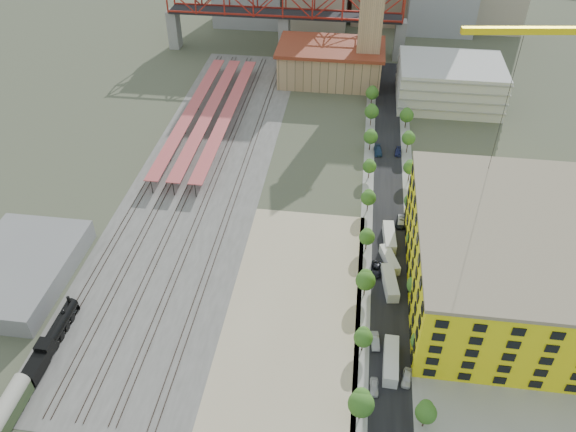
# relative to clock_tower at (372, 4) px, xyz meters

# --- Properties ---
(ground) EXTENTS (400.00, 400.00, 0.00)m
(ground) POSITION_rel_clock_tower_xyz_m (-8.00, -79.99, -28.70)
(ground) COLOR #474C38
(ground) RESTS_ON ground
(ballast_strip) EXTENTS (36.00, 165.00, 0.06)m
(ballast_strip) POSITION_rel_clock_tower_xyz_m (-44.00, -62.49, -28.67)
(ballast_strip) COLOR #605E59
(ballast_strip) RESTS_ON ground
(dirt_lot) EXTENTS (28.00, 67.00, 0.06)m
(dirt_lot) POSITION_rel_clock_tower_xyz_m (-12.00, -111.49, -28.67)
(dirt_lot) COLOR tan
(dirt_lot) RESTS_ON ground
(street_asphalt) EXTENTS (12.00, 170.00, 0.06)m
(street_asphalt) POSITION_rel_clock_tower_xyz_m (8.00, -64.99, -28.67)
(street_asphalt) COLOR black
(street_asphalt) RESTS_ON ground
(sidewalk_west) EXTENTS (3.00, 170.00, 0.04)m
(sidewalk_west) POSITION_rel_clock_tower_xyz_m (2.50, -64.99, -28.68)
(sidewalk_west) COLOR gray
(sidewalk_west) RESTS_ON ground
(sidewalk_east) EXTENTS (3.00, 170.00, 0.04)m
(sidewalk_east) POSITION_rel_clock_tower_xyz_m (13.50, -64.99, -28.68)
(sidewalk_east) COLOR gray
(sidewalk_east) RESTS_ON ground
(construction_pad) EXTENTS (50.00, 90.00, 0.06)m
(construction_pad) POSITION_rel_clock_tower_xyz_m (37.00, -99.99, -28.67)
(construction_pad) COLOR gray
(construction_pad) RESTS_ON ground
(rail_tracks) EXTENTS (26.56, 160.00, 0.18)m
(rail_tracks) POSITION_rel_clock_tower_xyz_m (-45.80, -62.49, -28.55)
(rail_tracks) COLOR #382B23
(rail_tracks) RESTS_ON ground
(platform_canopies) EXTENTS (16.00, 80.00, 4.12)m
(platform_canopies) POSITION_rel_clock_tower_xyz_m (-49.00, -34.99, -24.70)
(platform_canopies) COLOR #BF4F49
(platform_canopies) RESTS_ON ground
(station_hall) EXTENTS (38.00, 24.00, 13.10)m
(station_hall) POSITION_rel_clock_tower_xyz_m (-13.00, 2.01, -22.03)
(station_hall) COLOR tan
(station_hall) RESTS_ON ground
(clock_tower) EXTENTS (12.00, 12.00, 52.00)m
(clock_tower) POSITION_rel_clock_tower_xyz_m (0.00, 0.00, 0.00)
(clock_tower) COLOR tan
(clock_tower) RESTS_ON ground
(parking_garage) EXTENTS (34.00, 26.00, 14.00)m
(parking_garage) POSITION_rel_clock_tower_xyz_m (28.00, -9.99, -21.70)
(parking_garage) COLOR silver
(parking_garage) RESTS_ON ground
(truss_bridge) EXTENTS (94.00, 9.60, 25.60)m
(truss_bridge) POSITION_rel_clock_tower_xyz_m (-33.00, 25.01, -9.83)
(truss_bridge) COLOR gray
(truss_bridge) RESTS_ON ground
(construction_building) EXTENTS (44.60, 50.60, 18.80)m
(construction_building) POSITION_rel_clock_tower_xyz_m (34.00, -99.99, -19.29)
(construction_building) COLOR #EEF414
(construction_building) RESTS_ON ground
(warehouse) EXTENTS (22.00, 32.00, 5.00)m
(warehouse) POSITION_rel_clock_tower_xyz_m (-74.00, -109.99, -26.20)
(warehouse) COLOR gray
(warehouse) RESTS_ON ground
(street_trees) EXTENTS (15.40, 124.40, 8.00)m
(street_trees) POSITION_rel_clock_tower_xyz_m (8.00, -74.99, -28.70)
(street_trees) COLOR #316D20
(street_trees) RESTS_ON ground
(distant_hills) EXTENTS (647.00, 264.00, 227.00)m
(distant_hills) POSITION_rel_clock_tower_xyz_m (37.28, 180.01, -108.23)
(distant_hills) COLOR #4C6B59
(distant_hills) RESTS_ON ground
(locomotive) EXTENTS (2.74, 21.12, 5.28)m
(locomotive) POSITION_rel_clock_tower_xyz_m (-58.00, -126.45, -26.73)
(locomotive) COLOR black
(locomotive) RESTS_ON ground
(site_trailer_a) EXTENTS (3.04, 10.48, 2.85)m
(site_trailer_a) POSITION_rel_clock_tower_xyz_m (8.00, -122.95, -27.27)
(site_trailer_a) COLOR silver
(site_trailer_a) RESTS_ON ground
(site_trailer_b) EXTENTS (4.03, 10.11, 2.69)m
(site_trailer_b) POSITION_rel_clock_tower_xyz_m (8.00, -101.88, -27.35)
(site_trailer_b) COLOR silver
(site_trailer_b) RESTS_ON ground
(site_trailer_c) EXTENTS (4.85, 8.92, 2.37)m
(site_trailer_c) POSITION_rel_clock_tower_xyz_m (8.00, -94.22, -27.51)
(site_trailer_c) COLOR silver
(site_trailer_c) RESTS_ON ground
(site_trailer_d) EXTENTS (3.27, 9.92, 2.67)m
(site_trailer_d) POSITION_rel_clock_tower_xyz_m (8.00, -86.43, -27.36)
(site_trailer_d) COLOR silver
(site_trailer_d) RESTS_ON ground
(car_0) EXTENTS (1.72, 4.08, 1.38)m
(car_0) POSITION_rel_clock_tower_xyz_m (5.00, -128.67, -28.01)
(car_0) COLOR silver
(car_0) RESTS_ON ground
(car_1) EXTENTS (2.05, 4.69, 1.50)m
(car_1) POSITION_rel_clock_tower_xyz_m (5.00, -117.97, -27.95)
(car_1) COLOR #AEAFB4
(car_1) RESTS_ON ground
(car_2) EXTENTS (2.78, 5.45, 1.47)m
(car_2) POSITION_rel_clock_tower_xyz_m (5.00, -97.37, -27.96)
(car_2) COLOR black
(car_2) RESTS_ON ground
(car_3) EXTENTS (2.70, 5.68, 1.60)m
(car_3) POSITION_rel_clock_tower_xyz_m (5.00, -46.42, -27.90)
(car_3) COLOR navy
(car_3) RESTS_ON ground
(car_4) EXTENTS (2.53, 4.68, 1.51)m
(car_4) POSITION_rel_clock_tower_xyz_m (11.00, -125.90, -27.94)
(car_4) COLOR silver
(car_4) RESTS_ON ground
(car_5) EXTENTS (1.85, 4.73, 1.53)m
(car_5) POSITION_rel_clock_tower_xyz_m (11.00, -79.11, -27.93)
(car_5) COLOR #9D9EA3
(car_5) RESTS_ON ground
(car_6) EXTENTS (3.22, 5.58, 1.46)m
(car_6) POSITION_rel_clock_tower_xyz_m (11.00, -79.43, -27.97)
(car_6) COLOR black
(car_6) RESTS_ON ground
(car_7) EXTENTS (2.13, 4.64, 1.31)m
(car_7) POSITION_rel_clock_tower_xyz_m (11.00, -46.08, -28.04)
(car_7) COLOR #1A1F4C
(car_7) RESTS_ON ground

